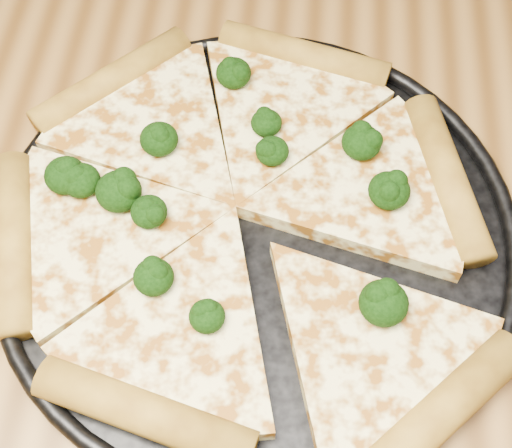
{
  "coord_description": "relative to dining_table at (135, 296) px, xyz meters",
  "views": [
    {
      "loc": [
        0.13,
        -0.26,
        1.23
      ],
      "look_at": [
        0.1,
        0.02,
        0.77
      ],
      "focal_mm": 51.13,
      "sensor_mm": 36.0,
      "label": 1
    }
  ],
  "objects": [
    {
      "name": "dining_table",
      "position": [
        0.0,
        0.0,
        0.0
      ],
      "size": [
        1.2,
        0.9,
        0.75
      ],
      "color": "brown",
      "rests_on": "ground"
    },
    {
      "name": "pizza_pan",
      "position": [
        0.1,
        0.02,
        0.1
      ],
      "size": [
        0.4,
        0.4,
        0.02
      ],
      "color": "black",
      "rests_on": "dining_table"
    },
    {
      "name": "pizza",
      "position": [
        0.09,
        0.02,
        0.11
      ],
      "size": [
        0.4,
        0.4,
        0.03
      ],
      "rotation": [
        0.0,
        0.0,
        -0.26
      ],
      "color": "#FFF09C",
      "rests_on": "pizza_pan"
    },
    {
      "name": "broccoli_florets",
      "position": [
        0.08,
        0.04,
        0.12
      ],
      "size": [
        0.28,
        0.25,
        0.03
      ],
      "color": "black",
      "rests_on": "pizza"
    }
  ]
}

